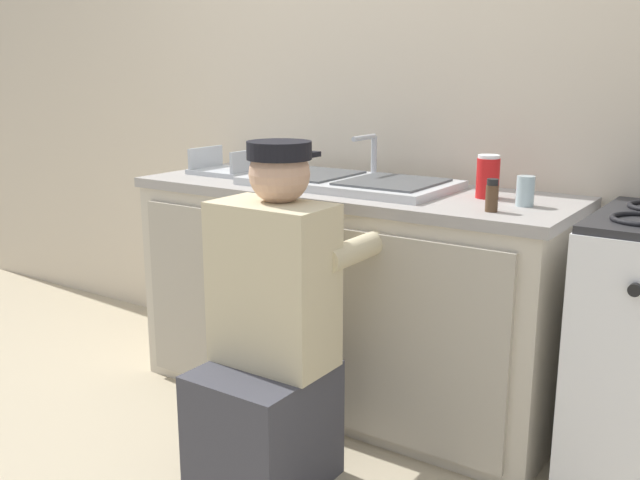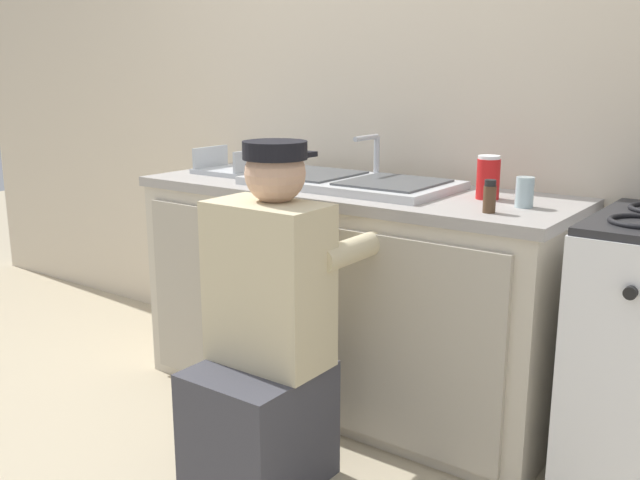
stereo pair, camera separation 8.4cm
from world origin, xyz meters
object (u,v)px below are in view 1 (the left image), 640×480
at_px(soda_cup_red, 488,177).
at_px(spice_bottle_pepper, 492,196).
at_px(water_glass, 525,191).
at_px(dish_rack_tray, 226,168).
at_px(sink_double_basin, 349,181).
at_px(plumber_person, 270,346).

xyz_separation_m(soda_cup_red, spice_bottle_pepper, (0.11, -0.23, -0.02)).
height_order(soda_cup_red, water_glass, soda_cup_red).
bearing_deg(soda_cup_red, dish_rack_tray, -176.74).
bearing_deg(sink_double_basin, dish_rack_tray, -178.88).
height_order(soda_cup_red, dish_rack_tray, soda_cup_red).
distance_m(plumber_person, soda_cup_red, 0.96).
xyz_separation_m(sink_double_basin, plumber_person, (0.12, -0.67, -0.43)).
bearing_deg(soda_cup_red, sink_double_basin, -174.27).
height_order(sink_double_basin, spice_bottle_pepper, sink_double_basin).
height_order(plumber_person, soda_cup_red, plumber_person).
bearing_deg(dish_rack_tray, plumber_person, -41.18).
distance_m(sink_double_basin, spice_bottle_pepper, 0.67).
distance_m(water_glass, dish_rack_tray, 1.32).
height_order(plumber_person, spice_bottle_pepper, plumber_person).
distance_m(soda_cup_red, water_glass, 0.18).
relative_size(sink_double_basin, plumber_person, 0.72).
bearing_deg(dish_rack_tray, sink_double_basin, 1.12).
xyz_separation_m(sink_double_basin, water_glass, (0.70, -0.02, 0.03)).
xyz_separation_m(water_glass, dish_rack_tray, (-1.32, 0.01, -0.03)).
xyz_separation_m(spice_bottle_pepper, dish_rack_tray, (-1.27, 0.17, -0.03)).
distance_m(sink_double_basin, soda_cup_red, 0.54).
bearing_deg(sink_double_basin, soda_cup_red, 5.73).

